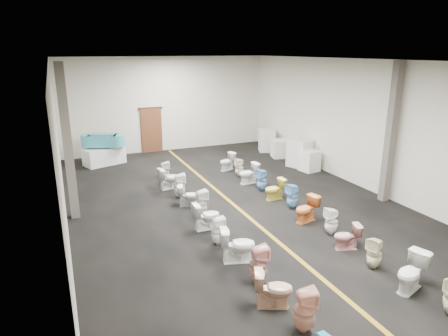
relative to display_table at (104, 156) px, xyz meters
The scene contains 38 objects.
floor 7.32m from the display_table, 63.76° to the right, with size 16.00×16.00×0.00m, color black.
ceiling 8.40m from the display_table, 63.76° to the right, with size 16.00×16.00×0.00m, color black.
wall_back 4.01m from the display_table, 24.05° to the left, with size 10.00×10.00×0.00m, color beige.
wall_left 7.05m from the display_table, 105.09° to the right, with size 16.00×16.00×0.00m, color beige.
wall_right 10.69m from the display_table, 38.54° to the right, with size 16.00×16.00×0.00m, color beige.
aisle_stripe 7.32m from the display_table, 63.76° to the right, with size 0.12×15.60×0.01m, color #936D15.
back_door 2.88m from the display_table, 29.61° to the left, with size 1.00×0.10×2.10m, color #562D19.
door_frame 3.30m from the display_table, 29.79° to the left, with size 1.15×0.08×0.10m, color #331C11.
column_left 6.06m from the display_table, 105.28° to the right, with size 0.25×0.25×4.50m, color #59544C.
column_right 11.50m from the display_table, 45.27° to the right, with size 0.25×0.25×4.50m, color #59544C.
display_table is the anchor object (origin of this frame).
bathtub 0.70m from the display_table, 90.00° to the left, with size 1.77×1.12×0.55m.
appliance_crate_a 8.76m from the display_table, 29.41° to the right, with size 0.66×0.66×0.85m, color silver.
appliance_crate_b 8.43m from the display_table, 25.07° to the right, with size 0.83×0.83×1.14m, color silver.
appliance_crate_c 7.88m from the display_table, 14.30° to the right, with size 0.72×0.72×0.82m, color silver.
appliance_crate_d 7.66m from the display_table, ahead, with size 0.74×0.74×1.06m, color silver.
toilet_left_1 12.62m from the display_table, 81.32° to the right, with size 0.38×0.39×0.85m, color #E29D84.
toilet_left_2 11.77m from the display_table, 81.39° to the right, with size 0.42×0.74×0.76m, color tan.
toilet_left_3 10.95m from the display_table, 80.08° to the right, with size 0.38×0.39×0.85m, color #D2948C.
toilet_left_4 9.97m from the display_table, 79.31° to the right, with size 0.47×0.82×0.84m, color white.
toilet_left_5 9.00m from the display_table, 78.79° to the right, with size 0.33×0.34×0.74m, color white.
toilet_left_6 8.06m from the display_table, 77.10° to the right, with size 0.43×0.76×0.77m, color white.
toilet_left_7 7.24m from the display_table, 74.33° to the right, with size 0.37×0.38×0.83m, color silver.
toilet_left_8 6.34m from the display_table, 72.87° to the right, with size 0.39×0.68×0.70m, color silver.
toilet_left_9 5.52m from the display_table, 70.71° to the right, with size 0.38×0.39×0.85m, color white.
toilet_left_10 4.51m from the display_table, 67.37° to the right, with size 0.43×0.76×0.78m, color silver.
toilet_left_11 3.81m from the display_table, 61.70° to the right, with size 0.35×0.36×0.78m, color silver.
toilet_right_1 13.12m from the display_table, 69.25° to the right, with size 0.45×0.80×0.81m, color silver.
toilet_right_2 12.18m from the display_table, 67.92° to the right, with size 0.34×0.35×0.75m, color beige.
toilet_right_3 11.30m from the display_table, 65.91° to the right, with size 0.37×0.65×0.66m, color #D08C89.
toilet_right_4 10.61m from the display_table, 63.27° to the right, with size 0.34×0.35×0.76m, color white.
toilet_right_5 9.70m from the display_table, 61.48° to the right, with size 0.43×0.75×0.76m, color orange.
toilet_right_6 8.91m from the display_table, 57.36° to the right, with size 0.36×0.37×0.81m, color #71B0DA.
toilet_right_7 8.10m from the display_table, 54.66° to the right, with size 0.40×0.69×0.71m, color #E9D751.
toilet_right_8 7.37m from the display_table, 50.50° to the right, with size 0.36×0.37×0.80m, color #78ADE4.
toilet_right_9 6.64m from the display_table, 45.84° to the right, with size 0.43×0.75×0.77m, color white.
toilet_right_10 6.07m from the display_table, 39.81° to the right, with size 0.33×0.34×0.74m, color #F1E6C8.
toilet_right_11 5.40m from the display_table, 32.27° to the right, with size 0.40×0.70×0.72m, color white.
Camera 1 is at (-4.95, -10.87, 4.80)m, focal length 32.00 mm.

